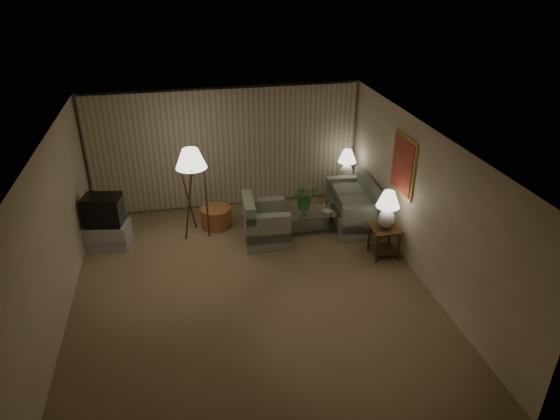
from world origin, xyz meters
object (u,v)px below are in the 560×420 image
object	(u,v)px
coffee_table	(311,218)
ottoman	(216,217)
tv_cabinet	(108,235)
vase	(304,210)
sofa	(353,207)
table_lamp_near	(388,207)
crt_tv	(103,210)
side_table_far	(345,187)
table_lamp_far	(347,162)
floor_lamp	(194,192)
armchair	(266,224)
side_table_near	(384,236)

from	to	relation	value
coffee_table	ottoman	bearing A→B (deg)	163.87
tv_cabinet	vase	xyz separation A→B (m)	(3.95, -0.19, 0.23)
sofa	table_lamp_near	world-z (taller)	table_lamp_near
ottoman	crt_tv	bearing A→B (deg)	-170.24
side_table_far	table_lamp_far	distance (m)	0.61
side_table_far	coffee_table	size ratio (longest dim) A/B	0.52
floor_lamp	sofa	bearing A→B (deg)	-3.00
sofa	floor_lamp	bearing A→B (deg)	-88.49
ottoman	vase	size ratio (longest dim) A/B	4.58
armchair	side_table_far	bearing A→B (deg)	-54.39
side_table_near	side_table_far	bearing A→B (deg)	90.00
coffee_table	ottoman	world-z (taller)	ottoman
armchair	floor_lamp	distance (m)	1.58
side_table_far	crt_tv	bearing A→B (deg)	-170.39
sofa	table_lamp_far	world-z (taller)	table_lamp_far
table_lamp_far	vase	world-z (taller)	table_lamp_far
crt_tv	floor_lamp	xyz separation A→B (m)	(1.74, 0.08, 0.19)
table_lamp_near	vase	distance (m)	1.85
side_table_near	coffee_table	xyz separation A→B (m)	(-1.10, 1.25, -0.13)
crt_tv	floor_lamp	size ratio (longest dim) A/B	0.41
side_table_near	table_lamp_near	bearing A→B (deg)	-165.96
sofa	tv_cabinet	bearing A→B (deg)	-86.50
armchair	tv_cabinet	world-z (taller)	armchair
side_table_far	vase	xyz separation A→B (m)	(-1.25, -1.07, 0.08)
crt_tv	tv_cabinet	bearing A→B (deg)	0.00
side_table_far	floor_lamp	bearing A→B (deg)	-167.05
coffee_table	armchair	bearing A→B (deg)	-164.40
coffee_table	tv_cabinet	bearing A→B (deg)	177.37
coffee_table	table_lamp_near	bearing A→B (deg)	-48.75
sofa	crt_tv	distance (m)	5.07
sofa	crt_tv	xyz separation A→B (m)	(-5.05, 0.09, 0.42)
sofa	armchair	size ratio (longest dim) A/B	1.83
side_table_near	vase	bearing A→B (deg)	134.91
side_table_near	ottoman	xyz separation A→B (m)	(-3.04, 1.81, -0.20)
coffee_table	floor_lamp	distance (m)	2.48
table_lamp_far	table_lamp_near	bearing A→B (deg)	-90.00
armchair	side_table_far	size ratio (longest dim) A/B	1.66
vase	crt_tv	bearing A→B (deg)	177.27
armchair	table_lamp_near	bearing A→B (deg)	-111.74
armchair	table_lamp_far	world-z (taller)	table_lamp_far
table_lamp_far	ottoman	size ratio (longest dim) A/B	1.11
sofa	vase	size ratio (longest dim) A/B	13.11
side_table_far	table_lamp_near	distance (m)	2.41
side_table_far	table_lamp_far	bearing A→B (deg)	135.00
table_lamp_near	table_lamp_far	world-z (taller)	table_lamp_near
side_table_far	coffee_table	bearing A→B (deg)	-135.72
floor_lamp	coffee_table	bearing A→B (deg)	-6.60
side_table_near	side_table_far	xyz separation A→B (m)	(-0.00, 2.32, -0.01)
side_table_far	crt_tv	world-z (taller)	crt_tv
floor_lamp	vase	distance (m)	2.29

